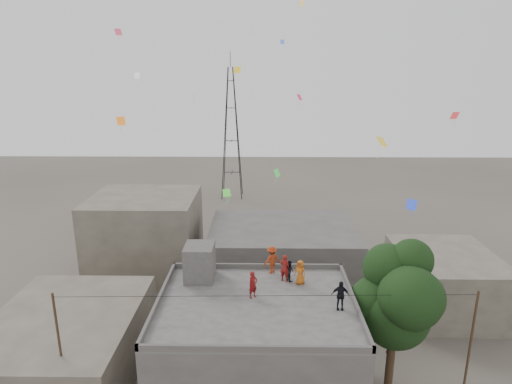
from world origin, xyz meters
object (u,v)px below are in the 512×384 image
stair_head_box (200,262)px  person_dark_adult (340,295)px  tree (399,298)px  person_red_adult (285,268)px  transmission_tower (231,134)px

stair_head_box → person_dark_adult: bearing=-23.2°
tree → person_dark_adult: 3.53m
stair_head_box → person_red_adult: bearing=-2.6°
tree → transmission_tower: 41.12m
stair_head_box → person_dark_adult: (7.30, -3.13, -0.25)m
stair_head_box → person_red_adult: stair_head_box is taller
transmission_tower → person_red_adult: 38.08m
tree → person_dark_adult: bearing=-161.0°
tree → transmission_tower: transmission_tower is taller
tree → person_red_adult: 6.14m
person_red_adult → transmission_tower: bearing=-57.2°
tree → person_red_adult: tree is taller
transmission_tower → tree: bearing=-73.9°
tree → person_red_adult: (-5.83, 1.79, 0.78)m
stair_head_box → tree: (10.57, -2.00, -1.00)m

